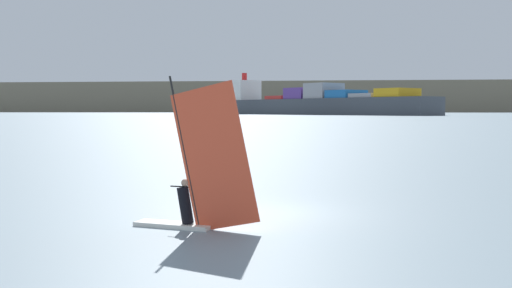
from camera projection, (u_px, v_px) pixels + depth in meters
The scene contains 4 objects.
ground_plane at pixel (272, 212), 19.34m from camera, with size 4000.00×4000.00×0.00m, color gray.
windsurfer at pixel (198, 183), 16.58m from camera, with size 3.67×1.04×4.24m.
cargo_ship at pixel (308, 103), 427.10m from camera, with size 166.83×153.25×32.53m.
distant_headland at pixel (392, 99), 1001.32m from camera, with size 1316.84×338.59×44.08m, color #756B56.
Camera 1 is at (2.99, -18.96, 3.23)m, focal length 42.97 mm.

